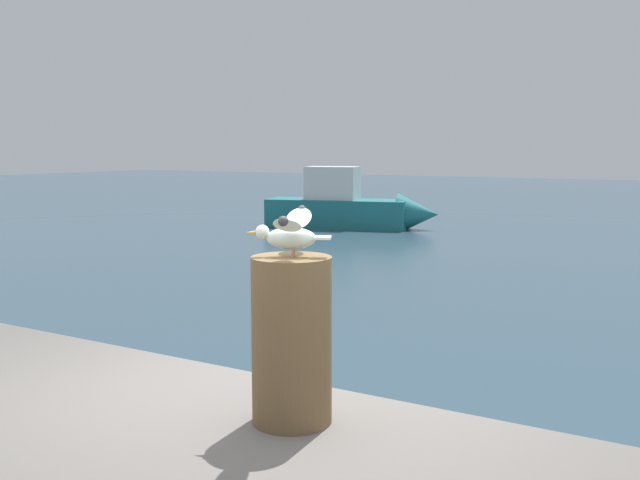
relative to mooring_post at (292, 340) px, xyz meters
The scene contains 3 objects.
mooring_post is the anchor object (origin of this frame).
seagull 0.50m from the mooring_post, 155.08° to the right, with size 0.38×0.58×0.21m.
boat_teal 20.86m from the mooring_post, 118.06° to the left, with size 5.78×2.78×2.13m.
Camera 1 is at (2.16, -3.29, 2.63)m, focal length 41.63 mm.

